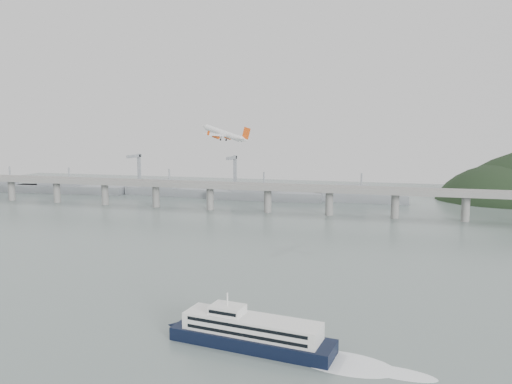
% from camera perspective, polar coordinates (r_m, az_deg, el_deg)
% --- Properties ---
extents(ground, '(900.00, 900.00, 0.00)m').
position_cam_1_polar(ground, '(212.73, -4.02, -11.55)').
color(ground, slate).
rests_on(ground, ground).
extents(bridge, '(800.00, 22.00, 23.90)m').
position_cam_1_polar(bridge, '(398.86, 5.38, 0.00)').
color(bridge, gray).
rests_on(bridge, ground).
extents(distant_fleet, '(453.00, 60.90, 40.00)m').
position_cam_1_polar(distant_fleet, '(510.13, -10.62, 0.24)').
color(distant_fleet, gray).
rests_on(distant_fleet, ground).
extents(ferry, '(87.38, 23.45, 16.51)m').
position_cam_1_polar(ferry, '(164.07, -0.50, -15.79)').
color(ferry, black).
rests_on(ferry, ground).
extents(airliner, '(37.74, 35.23, 12.99)m').
position_cam_1_polar(airliner, '(313.92, -3.61, 6.65)').
color(airliner, white).
rests_on(airliner, ground).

